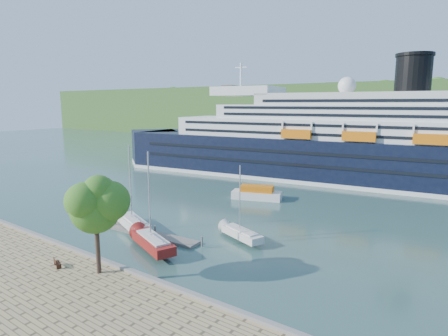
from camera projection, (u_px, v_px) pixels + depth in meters
ground at (85, 263)px, 38.65m from camera, size 400.00×400.00×0.00m
far_hillside at (394, 114)px, 153.03m from camera, size 400.00×50.00×24.00m
quay_coping at (83, 253)px, 38.29m from camera, size 220.00×0.50×0.30m
cruise_ship at (345, 120)px, 77.28m from camera, size 114.87×30.93×25.53m
park_bench at (58, 262)px, 35.28m from camera, size 1.46×0.99×0.87m
promenade_tree at (96, 220)px, 33.27m from camera, size 5.99×5.99×9.91m
floating_pontoon at (145, 233)px, 47.01m from camera, size 15.97×2.93×0.35m
sailboat_white_near at (132, 191)px, 47.28m from camera, size 8.44×5.29×10.59m
sailboat_red at (152, 205)px, 40.56m from camera, size 8.52×5.13×10.65m
sailboat_white_far at (242, 206)px, 43.92m from camera, size 6.98×4.10×8.71m
tender_launch at (257, 192)px, 64.08m from camera, size 8.95×5.51×2.34m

